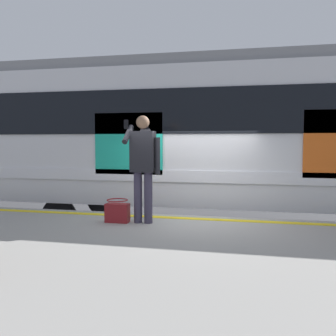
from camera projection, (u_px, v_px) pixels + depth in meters
name	position (u px, v px, depth m)	size (l,w,h in m)	color
ground_plane	(188.00, 263.00, 7.00)	(24.15, 24.15, 0.00)	#3D3D3F
platform	(155.00, 292.00, 4.53)	(15.83, 5.00, 0.92)	gray
safety_line	(185.00, 218.00, 6.64)	(15.51, 0.16, 0.01)	yellow
track_rail_near	(198.00, 241.00, 8.29)	(20.58, 0.08, 0.16)	slate
track_rail_far	(205.00, 226.00, 9.69)	(20.58, 0.08, 0.16)	slate
train_carriage	(234.00, 133.00, 8.65)	(11.78, 3.09, 3.91)	silver
passenger	(143.00, 160.00, 6.21)	(0.57, 0.55, 1.80)	#383347
handbag	(117.00, 212.00, 6.32)	(0.40, 0.36, 0.39)	maroon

